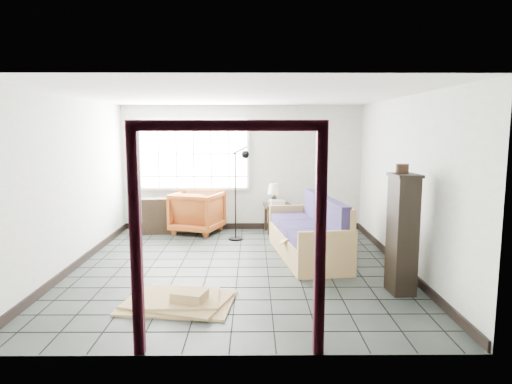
{
  "coord_description": "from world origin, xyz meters",
  "views": [
    {
      "loc": [
        0.23,
        -6.8,
        2.12
      ],
      "look_at": [
        0.28,
        0.3,
        1.13
      ],
      "focal_mm": 32.0,
      "sensor_mm": 36.0,
      "label": 1
    }
  ],
  "objects_px": {
    "futon_sofa": "(311,235)",
    "armchair": "(197,210)",
    "side_table": "(278,209)",
    "tall_shelf": "(402,233)"
  },
  "relations": [
    {
      "from": "futon_sofa",
      "to": "armchair",
      "type": "xyz_separation_m",
      "value": [
        -2.11,
        1.81,
        0.1
      ]
    },
    {
      "from": "side_table",
      "to": "tall_shelf",
      "type": "height_order",
      "value": "tall_shelf"
    },
    {
      "from": "futon_sofa",
      "to": "side_table",
      "type": "bearing_deg",
      "value": 96.13
    },
    {
      "from": "side_table",
      "to": "armchair",
      "type": "bearing_deg",
      "value": -180.0
    },
    {
      "from": "armchair",
      "to": "tall_shelf",
      "type": "bearing_deg",
      "value": 150.19
    },
    {
      "from": "futon_sofa",
      "to": "tall_shelf",
      "type": "xyz_separation_m",
      "value": [
        0.95,
        -1.68,
        0.43
      ]
    },
    {
      "from": "futon_sofa",
      "to": "tall_shelf",
      "type": "bearing_deg",
      "value": -68.63
    },
    {
      "from": "armchair",
      "to": "tall_shelf",
      "type": "distance_m",
      "value": 4.65
    },
    {
      "from": "futon_sofa",
      "to": "armchair",
      "type": "height_order",
      "value": "futon_sofa"
    },
    {
      "from": "side_table",
      "to": "tall_shelf",
      "type": "bearing_deg",
      "value": -67.98
    }
  ]
}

